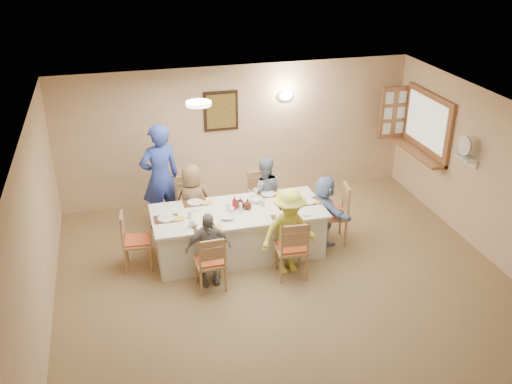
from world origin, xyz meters
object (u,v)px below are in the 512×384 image
object	(u,v)px
dining_table	(239,232)
diner_front_right	(289,232)
chair_front_right	(291,247)
diner_right_end	(325,210)
chair_right_end	(332,213)
caregiver	(160,178)
serving_hatch	(427,124)
chair_left_end	(137,240)
chair_back_left	(192,207)
chair_front_left	(210,261)
diner_back_left	(193,202)
diner_back_right	(264,194)
desk_fan	(466,149)
chair_back_right	(262,200)
condiment_ketchup	(235,203)
diner_front_left	(208,249)

from	to	relation	value
dining_table	diner_front_right	bearing A→B (deg)	-48.58
chair_front_right	diner_right_end	size ratio (longest dim) A/B	0.83
chair_right_end	caregiver	distance (m)	2.88
serving_hatch	chair_left_end	xyz separation A→B (m)	(-5.23, -0.97, -1.04)
serving_hatch	chair_back_left	xyz separation A→B (m)	(-4.28, -0.17, -1.00)
serving_hatch	chair_back_left	bearing A→B (deg)	-177.70
chair_front_left	caregiver	bearing A→B (deg)	-78.85
chair_front_left	diner_front_right	size ratio (longest dim) A/B	0.66
chair_front_right	chair_right_end	distance (m)	1.24
chair_back_left	chair_front_right	distance (m)	2.00
chair_front_left	chair_left_end	size ratio (longest dim) A/B	0.96
serving_hatch	caregiver	xyz separation A→B (m)	(-4.73, 0.18, -0.57)
serving_hatch	chair_left_end	world-z (taller)	serving_hatch
diner_back_left	chair_left_end	bearing A→B (deg)	37.57
diner_back_right	diner_right_end	size ratio (longest dim) A/B	1.12
desk_fan	chair_left_end	distance (m)	5.25
diner_back_right	desk_fan	bearing A→B (deg)	167.05
chair_left_end	chair_back_left	bearing A→B (deg)	-45.28
chair_left_end	chair_front_left	bearing A→B (deg)	-125.48
diner_right_end	chair_front_left	bearing A→B (deg)	99.74
diner_back_right	caregiver	bearing A→B (deg)	-9.27
dining_table	diner_back_right	bearing A→B (deg)	48.58
serving_hatch	chair_back_right	bearing A→B (deg)	-176.80
diner_front_right	chair_back_right	bearing A→B (deg)	82.87
serving_hatch	diner_back_right	bearing A→B (deg)	-174.59
dining_table	chair_back_right	distance (m)	1.00
diner_right_end	condiment_ketchup	distance (m)	1.49
dining_table	chair_left_end	size ratio (longest dim) A/B	2.86
diner_back_right	caregiver	distance (m)	1.74
chair_back_right	chair_left_end	xyz separation A→B (m)	(-2.15, -0.80, -0.01)
diner_front_left	diner_front_right	size ratio (longest dim) A/B	0.84
diner_front_left	chair_front_left	bearing A→B (deg)	-92.69
desk_fan	chair_back_left	xyz separation A→B (m)	(-4.17, 1.18, -1.05)
diner_front_right	diner_right_end	xyz separation A→B (m)	(0.82, 0.68, -0.09)
chair_back_right	chair_front_right	xyz separation A→B (m)	(0.00, -1.60, 0.01)
dining_table	chair_left_end	distance (m)	1.55
diner_back_left	dining_table	bearing A→B (deg)	133.40
chair_back_right	chair_right_end	xyz separation A→B (m)	(0.95, -0.80, 0.03)
chair_right_end	diner_back_right	distance (m)	1.18
dining_table	diner_front_right	world-z (taller)	diner_front_right
caregiver	chair_left_end	bearing A→B (deg)	52.00
chair_left_end	diner_right_end	world-z (taller)	diner_right_end
chair_right_end	diner_right_end	size ratio (longest dim) A/B	0.86
chair_front_left	diner_front_right	xyz separation A→B (m)	(1.20, 0.12, 0.23)
caregiver	condiment_ketchup	distance (m)	1.49
desk_fan	dining_table	bearing A→B (deg)	173.97
condiment_ketchup	diner_front_right	bearing A→B (deg)	-48.69
diner_front_right	diner_right_end	distance (m)	1.07
diner_back_left	diner_back_right	bearing A→B (deg)	-178.03
diner_front_right	diner_front_left	bearing A→B (deg)	172.87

